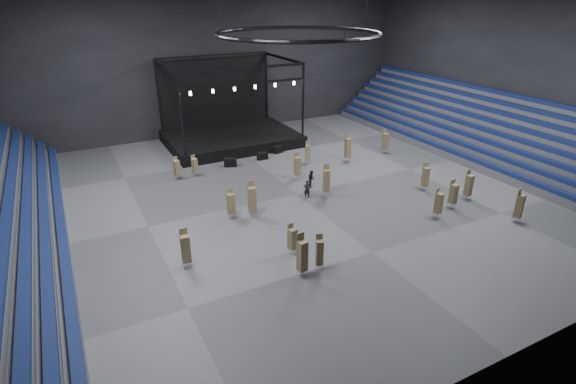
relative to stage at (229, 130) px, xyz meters
name	(u,v)px	position (x,y,z in m)	size (l,w,h in m)	color
floor	(297,194)	(0.00, -16.24, -1.45)	(50.00, 50.00, 0.00)	#4D4D50
wall_back	(211,56)	(0.00, 4.76, 7.55)	(50.00, 0.20, 18.00)	black
wall_front	(553,183)	(0.00, -37.24, 7.55)	(50.00, 0.20, 18.00)	black
wall_right	(516,65)	(25.00, -16.24, 7.55)	(0.20, 42.00, 18.00)	black
bleachers_right	(488,138)	(22.94, -16.24, 0.28)	(7.20, 40.00, 6.40)	#4B4B4E
stage	(229,130)	(0.00, 0.00, 0.00)	(14.00, 10.00, 9.20)	black
truss_ring	(298,34)	(0.00, -16.24, 11.55)	(12.30, 12.30, 5.15)	black
flight_case_left	(230,162)	(-2.66, -7.35, -1.04)	(1.22, 0.61, 0.82)	black
flight_case_mid	(262,156)	(0.96, -7.00, -1.09)	(1.08, 0.54, 0.72)	black
flight_case_right	(278,149)	(3.30, -5.89, -1.07)	(1.15, 0.57, 0.77)	black
chair_stack_0	(177,168)	(-8.15, -8.22, -0.31)	(0.57, 0.57, 2.15)	silver
chair_stack_1	(326,180)	(2.03, -17.63, -0.02)	(0.64, 0.64, 2.81)	silver
chair_stack_2	(439,203)	(7.46, -24.94, -0.19)	(0.65, 0.65, 2.41)	silver
chair_stack_3	(319,252)	(-4.14, -26.76, -0.21)	(0.56, 0.56, 2.44)	silver
chair_stack_4	(453,193)	(9.71, -24.24, -0.18)	(0.58, 0.58, 2.41)	silver
chair_stack_5	(385,141)	(13.39, -11.12, -0.12)	(0.55, 0.55, 2.58)	silver
chair_stack_6	(297,166)	(1.63, -13.27, -0.13)	(0.50, 0.50, 2.55)	silver
chair_stack_7	(348,148)	(8.32, -11.56, 0.05)	(0.56, 0.56, 2.95)	silver
chair_stack_8	(186,248)	(-11.39, -22.78, -0.06)	(0.55, 0.55, 2.70)	silver
chair_stack_9	(231,203)	(-6.54, -17.82, -0.16)	(0.57, 0.57, 2.45)	silver
chair_stack_10	(292,238)	(-4.80, -24.44, -0.28)	(0.59, 0.59, 2.20)	silver
chair_stack_11	(302,255)	(-5.45, -26.92, 0.03)	(0.57, 0.57, 2.92)	silver
chair_stack_12	(252,199)	(-5.04, -18.38, 0.07)	(0.61, 0.61, 2.99)	silver
chair_stack_13	(308,153)	(4.44, -10.26, -0.26)	(0.54, 0.54, 2.33)	silver
chair_stack_14	(519,205)	(12.25, -28.22, -0.07)	(0.64, 0.64, 2.69)	silver
chair_stack_15	(469,185)	(11.98, -23.70, -0.10)	(0.56, 0.56, 2.63)	silver
chair_stack_16	(195,165)	(-6.49, -8.23, -0.37)	(0.56, 0.56, 2.04)	silver
chair_stack_17	(425,176)	(10.21, -20.59, -0.15)	(0.62, 0.62, 2.52)	silver
man_center	(307,189)	(0.40, -17.22, -0.67)	(0.57, 0.37, 1.57)	black
crew_member	(311,179)	(1.95, -15.33, -0.71)	(0.72, 0.56, 1.48)	black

